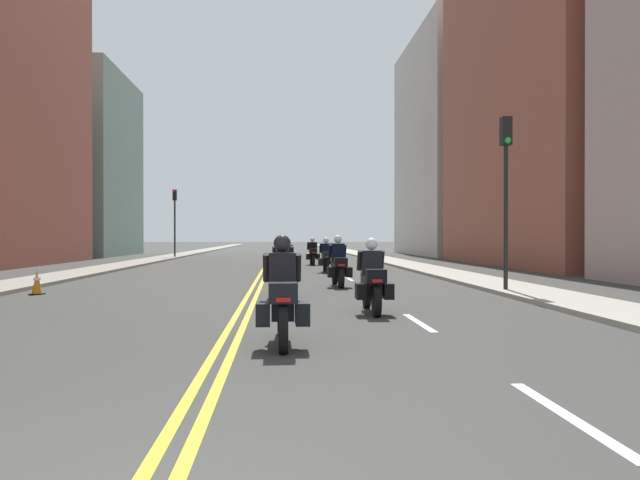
# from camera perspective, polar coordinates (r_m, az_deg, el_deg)

# --- Properties ---
(ground_plane) EXTENTS (264.00, 264.00, 0.00)m
(ground_plane) POSITION_cam_1_polar(r_m,az_deg,el_deg) (51.38, -4.46, -1.47)
(ground_plane) COLOR #373734
(sidewalk_left) EXTENTS (2.03, 144.00, 0.12)m
(sidewalk_left) POSITION_cam_1_polar(r_m,az_deg,el_deg) (52.08, -13.01, -1.39)
(sidewalk_left) COLOR gray
(sidewalk_left) RESTS_ON ground
(sidewalk_right) EXTENTS (2.03, 144.00, 0.12)m
(sidewalk_right) POSITION_cam_1_polar(r_m,az_deg,el_deg) (51.84, 4.13, -1.39)
(sidewalk_right) COLOR #9E9A8E
(sidewalk_right) RESTS_ON ground
(centreline_yellow_inner) EXTENTS (0.12, 132.00, 0.01)m
(centreline_yellow_inner) POSITION_cam_1_polar(r_m,az_deg,el_deg) (51.38, -4.59, -1.47)
(centreline_yellow_inner) COLOR yellow
(centreline_yellow_inner) RESTS_ON ground
(centreline_yellow_outer) EXTENTS (0.12, 132.00, 0.01)m
(centreline_yellow_outer) POSITION_cam_1_polar(r_m,az_deg,el_deg) (51.38, -4.32, -1.47)
(centreline_yellow_outer) COLOR yellow
(centreline_yellow_outer) RESTS_ON ground
(lane_dashes_white) EXTENTS (0.14, 56.40, 0.01)m
(lane_dashes_white) POSITION_cam_1_polar(r_m,az_deg,el_deg) (32.49, 0.96, -2.51)
(lane_dashes_white) COLOR silver
(lane_dashes_white) RESTS_ON ground
(building_right_1) EXTENTS (7.55, 19.09, 18.98)m
(building_right_1) POSITION_cam_1_polar(r_m,az_deg,el_deg) (38.03, 20.73, 12.26)
(building_right_1) COLOR #96503E
(building_right_1) RESTS_ON ground
(building_left_2) EXTENTS (7.84, 13.13, 15.19)m
(building_left_2) POSITION_cam_1_polar(r_m,az_deg,el_deg) (55.88, -21.44, 6.45)
(building_left_2) COLOR gray
(building_left_2) RESTS_ON ground
(building_right_2) EXTENTS (7.91, 17.49, 19.22)m
(building_right_2) POSITION_cam_1_polar(r_m,az_deg,el_deg) (56.54, 12.50, 8.45)
(building_right_2) COLOR beige
(building_right_2) RESTS_ON ground
(motorcycle_0) EXTENTS (0.77, 2.20, 1.64)m
(motorcycle_0) POSITION_cam_1_polar(r_m,az_deg,el_deg) (9.15, -3.51, -5.63)
(motorcycle_0) COLOR black
(motorcycle_0) RESTS_ON ground
(motorcycle_1) EXTENTS (0.76, 2.19, 1.58)m
(motorcycle_1) POSITION_cam_1_polar(r_m,az_deg,el_deg) (13.01, 4.84, -3.95)
(motorcycle_1) COLOR black
(motorcycle_1) RESTS_ON ground
(motorcycle_2) EXTENTS (0.76, 2.14, 1.64)m
(motorcycle_2) POSITION_cam_1_polar(r_m,az_deg,el_deg) (16.44, -3.44, -2.98)
(motorcycle_2) COLOR black
(motorcycle_2) RESTS_ON ground
(motorcycle_3) EXTENTS (0.77, 2.27, 1.66)m
(motorcycle_3) POSITION_cam_1_polar(r_m,az_deg,el_deg) (19.79, 1.70, -2.46)
(motorcycle_3) COLOR black
(motorcycle_3) RESTS_ON ground
(motorcycle_4) EXTENTS (0.78, 2.09, 1.56)m
(motorcycle_4) POSITION_cam_1_polar(r_m,az_deg,el_deg) (23.65, -3.20, -2.04)
(motorcycle_4) COLOR black
(motorcycle_4) RESTS_ON ground
(motorcycle_5) EXTENTS (0.77, 2.18, 1.57)m
(motorcycle_5) POSITION_cam_1_polar(r_m,az_deg,el_deg) (27.60, 0.58, -1.67)
(motorcycle_5) COLOR black
(motorcycle_5) RESTS_ON ground
(motorcycle_6) EXTENTS (0.76, 2.17, 1.57)m
(motorcycle_6) POSITION_cam_1_polar(r_m,az_deg,el_deg) (30.72, -3.27, -1.49)
(motorcycle_6) COLOR black
(motorcycle_6) RESTS_ON ground
(motorcycle_7) EXTENTS (0.78, 2.07, 1.56)m
(motorcycle_7) POSITION_cam_1_polar(r_m,az_deg,el_deg) (34.75, -0.70, -1.28)
(motorcycle_7) COLOR black
(motorcycle_7) RESTS_ON ground
(traffic_cone_1) EXTENTS (0.34, 0.34, 0.68)m
(traffic_cone_1) POSITION_cam_1_polar(r_m,az_deg,el_deg) (18.82, -24.74, -3.58)
(traffic_cone_1) COLOR black
(traffic_cone_1) RESTS_ON ground
(traffic_light_near) EXTENTS (0.28, 0.38, 4.98)m
(traffic_light_near) POSITION_cam_1_polar(r_m,az_deg,el_deg) (18.22, 16.84, 5.98)
(traffic_light_near) COLOR black
(traffic_light_near) RESTS_ON ground
(traffic_light_far) EXTENTS (0.28, 0.38, 5.09)m
(traffic_light_far) POSITION_cam_1_polar(r_m,az_deg,el_deg) (46.92, -13.30, 2.63)
(traffic_light_far) COLOR black
(traffic_light_far) RESTS_ON ground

